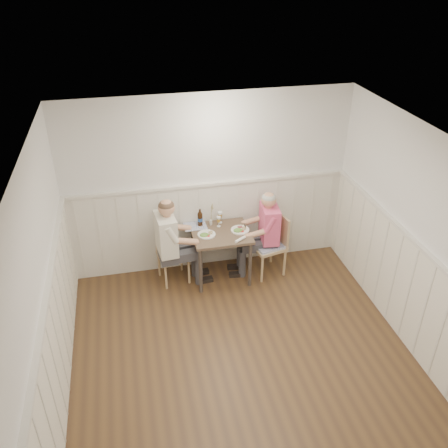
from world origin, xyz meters
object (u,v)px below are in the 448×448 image
grass_vase (211,215)px  chair_right (271,242)px  man_in_pink (266,239)px  chair_left (169,254)px  dining_table (221,239)px  diner_cream (170,250)px  beer_bottle (200,218)px

grass_vase → chair_right: bearing=-17.4°
chair_right → man_in_pink: bearing=163.3°
man_in_pink → chair_left: bearing=177.5°
man_in_pink → dining_table: bearing=-179.8°
dining_table → chair_left: chair_left is taller
chair_right → diner_cream: (-1.46, -0.01, 0.08)m
dining_table → chair_right: 0.75m
grass_vase → chair_left: bearing=-164.4°
dining_table → grass_vase: (-0.10, 0.24, 0.27)m
dining_table → chair_right: size_ratio=0.86×
dining_table → chair_right: (0.74, -0.02, -0.14)m
chair_right → grass_vase: size_ratio=2.60×
dining_table → man_in_pink: 0.67m
chair_left → beer_bottle: (0.48, 0.18, 0.41)m
diner_cream → dining_table: bearing=2.7°
man_in_pink → grass_vase: 0.87m
grass_vase → dining_table: bearing=-68.3°
diner_cream → grass_vase: size_ratio=3.87×
chair_right → diner_cream: diner_cream is taller
chair_left → beer_bottle: 0.66m
dining_table → chair_left: 0.75m
chair_right → diner_cream: 1.46m
chair_left → diner_cream: size_ratio=0.61×
beer_bottle → grass_vase: bearing=-3.2°
beer_bottle → diner_cream: bearing=-149.1°
man_in_pink → grass_vase: bearing=162.5°
beer_bottle → man_in_pink: bearing=-15.2°
diner_cream → man_in_pink: bearing=1.5°
chair_left → grass_vase: (0.63, 0.18, 0.46)m
beer_bottle → chair_left: bearing=-158.9°
grass_vase → man_in_pink: bearing=-17.5°
man_in_pink → beer_bottle: 0.99m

